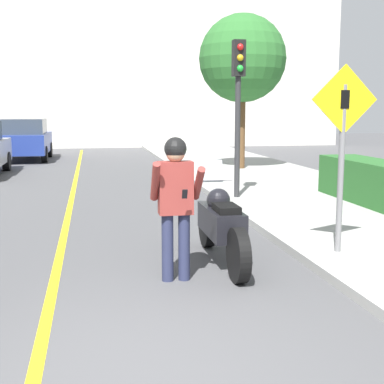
{
  "coord_description": "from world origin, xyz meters",
  "views": [
    {
      "loc": [
        -0.12,
        -3.9,
        2.02
      ],
      "look_at": [
        1.2,
        3.07,
        0.94
      ],
      "focal_mm": 50.0,
      "sensor_mm": 36.0,
      "label": 1
    }
  ],
  "objects": [
    {
      "name": "person_biker",
      "position": [
        0.84,
        2.21,
        1.05
      ],
      "size": [
        0.59,
        0.47,
        1.72
      ],
      "color": "#282D4C",
      "rests_on": "ground"
    },
    {
      "name": "parked_car_blue",
      "position": [
        -2.75,
        18.87,
        0.86
      ],
      "size": [
        1.88,
        4.2,
        1.68
      ],
      "color": "black",
      "rests_on": "ground"
    },
    {
      "name": "ground_plane",
      "position": [
        0.0,
        0.0,
        0.0
      ],
      "size": [
        80.0,
        80.0,
        0.0
      ],
      "primitive_type": "plane",
      "color": "#4C4C4F"
    },
    {
      "name": "road_center_line",
      "position": [
        -0.6,
        6.0,
        0.0
      ],
      "size": [
        0.12,
        36.0,
        0.01
      ],
      "color": "yellow",
      "rests_on": "ground"
    },
    {
      "name": "crossing_sign",
      "position": [
        3.14,
        2.67,
        1.62
      ],
      "size": [
        0.91,
        0.08,
        2.49
      ],
      "color": "slate",
      "rests_on": "sidewalk_curb"
    },
    {
      "name": "motorcycle",
      "position": [
        1.55,
        2.88,
        0.52
      ],
      "size": [
        0.62,
        2.4,
        1.32
      ],
      "color": "black",
      "rests_on": "ground"
    },
    {
      "name": "building_backdrop",
      "position": [
        0.0,
        26.0,
        4.62
      ],
      "size": [
        28.0,
        1.2,
        9.24
      ],
      "color": "beige",
      "rests_on": "ground"
    },
    {
      "name": "street_tree",
      "position": [
        4.76,
        13.14,
        3.66
      ],
      "size": [
        2.82,
        2.82,
        4.97
      ],
      "color": "brown",
      "rests_on": "sidewalk_curb"
    },
    {
      "name": "traffic_light",
      "position": [
        3.03,
        7.4,
        2.49
      ],
      "size": [
        0.26,
        0.3,
        3.38
      ],
      "color": "#2D2D30",
      "rests_on": "sidewalk_curb"
    }
  ]
}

